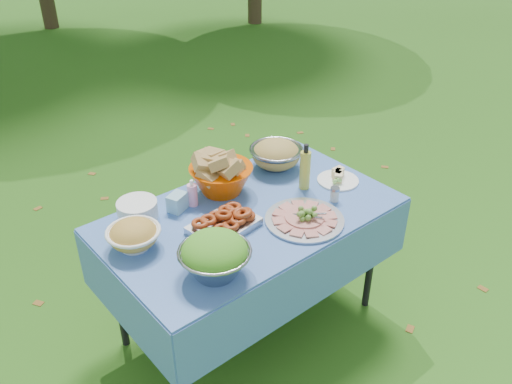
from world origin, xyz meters
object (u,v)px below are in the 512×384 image
picnic_table (250,271)px  plate_stack (137,210)px  salad_bowl (215,256)px  bread_bowl (221,173)px  charcuterie_platter (305,213)px  oil_bottle (305,167)px  pasta_bowl_steel (276,154)px

picnic_table → plate_stack: bearing=144.2°
picnic_table → salad_bowl: size_ratio=4.78×
salad_bowl → plate_stack: 0.59m
picnic_table → plate_stack: size_ratio=7.39×
bread_bowl → plate_stack: bearing=171.6°
bread_bowl → charcuterie_platter: 0.50m
picnic_table → charcuterie_platter: 0.51m
charcuterie_platter → plate_stack: bearing=137.8°
salad_bowl → oil_bottle: oil_bottle is taller
pasta_bowl_steel → charcuterie_platter: pasta_bowl_steel is taller
picnic_table → oil_bottle: (0.38, -0.00, 0.51)m
charcuterie_platter → oil_bottle: oil_bottle is taller
picnic_table → bread_bowl: bread_bowl is taller
bread_bowl → oil_bottle: size_ratio=1.30×
bread_bowl → pasta_bowl_steel: bearing=2.6°
plate_stack → bread_bowl: 0.47m
salad_bowl → bread_bowl: (0.42, 0.52, 0.01)m
charcuterie_platter → bread_bowl: bearing=106.6°
salad_bowl → oil_bottle: 0.83m
bread_bowl → oil_bottle: 0.44m
salad_bowl → bread_bowl: 0.67m
plate_stack → bread_bowl: size_ratio=0.59×
picnic_table → charcuterie_platter: charcuterie_platter is taller
pasta_bowl_steel → charcuterie_platter: size_ratio=0.77×
picnic_table → pasta_bowl_steel: size_ratio=4.90×
pasta_bowl_steel → charcuterie_platter: bearing=-117.3°
pasta_bowl_steel → charcuterie_platter: (-0.26, -0.50, -0.04)m
charcuterie_platter → oil_bottle: 0.32m
plate_stack → oil_bottle: oil_bottle is taller
salad_bowl → charcuterie_platter: bearing=4.1°
charcuterie_platter → picnic_table: bearing=125.0°
picnic_table → plate_stack: plate_stack is taller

